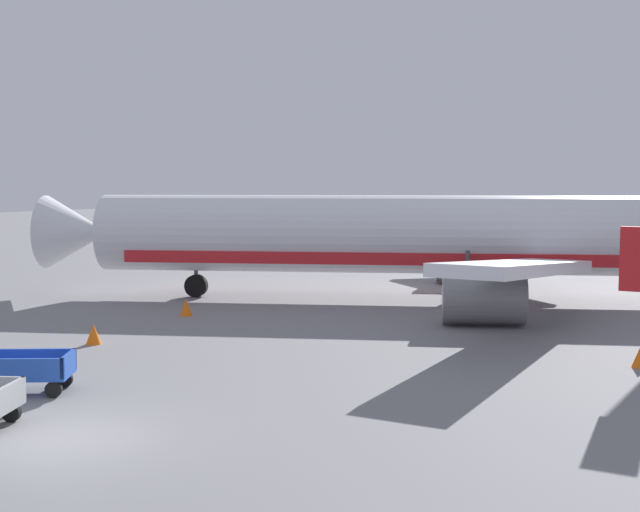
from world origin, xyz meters
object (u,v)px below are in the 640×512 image
airplane (434,237)px  baggage_cart_third_in_row (23,371)px  traffic_cone_by_carts (94,334)px  traffic_cone_mid_apron (186,307)px

airplane → baggage_cart_third_in_row: 22.16m
baggage_cart_third_in_row → traffic_cone_by_carts: baggage_cart_third_in_row is taller
traffic_cone_mid_apron → airplane: bearing=53.6°
airplane → traffic_cone_by_carts: 17.27m
airplane → traffic_cone_by_carts: size_ratio=49.44×
airplane → traffic_cone_by_carts: (-5.73, -16.07, -2.69)m
traffic_cone_by_carts → baggage_cart_third_in_row: bearing=-59.2°
airplane → baggage_cart_third_in_row: size_ratio=10.56×
baggage_cart_third_in_row → traffic_cone_by_carts: (-3.49, 5.84, -0.24)m
baggage_cart_third_in_row → traffic_cone_mid_apron: (-4.82, 12.33, -0.25)m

